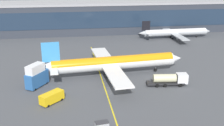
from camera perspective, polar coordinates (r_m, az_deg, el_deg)
ground_plane at (r=70.51m, az=0.32°, el=-5.78°), size 700.00×700.00×0.00m
apron_lead_in_line at (r=72.07m, az=-1.53°, el=-5.21°), size 2.02×79.99×0.01m
terminal_building at (r=135.93m, az=-3.91°, el=9.66°), size 158.98×20.84×14.69m
main_airliner at (r=79.00m, az=0.18°, el=0.02°), size 43.28×34.51×11.06m
fuel_tanker at (r=74.47m, az=12.00°, el=-3.35°), size 10.99×3.54×3.25m
lavatory_truck at (r=65.36m, az=-12.57°, el=-7.01°), size 5.76×5.70×2.50m
catering_lift at (r=74.28m, az=-15.51°, el=-2.61°), size 5.78×7.07×6.30m
baggage_cart_1 at (r=54.68m, az=-2.13°, el=-12.82°), size 2.84×1.95×1.48m
commuter_jet_far at (r=125.64m, az=13.08°, el=6.28°), size 33.97×27.02×8.27m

